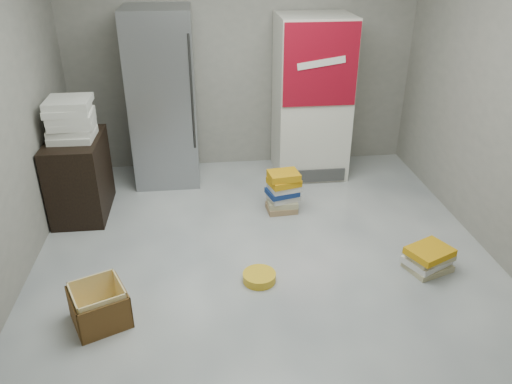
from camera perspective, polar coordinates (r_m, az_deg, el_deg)
The scene contains 10 objects.
ground at distance 4.15m, azimuth 1.68°, elevation -10.36°, with size 5.00×5.00×0.00m, color silver.
room_shell at distance 3.37m, azimuth 2.10°, elevation 14.67°, with size 4.04×5.04×2.82m.
steel_fridge at distance 5.62m, azimuth -10.57°, elevation 10.45°, with size 0.70×0.72×1.90m.
coke_cooler at distance 5.75m, azimuth 6.36°, elevation 10.64°, with size 0.80×0.73×1.80m.
wood_shelf at distance 5.26m, azimuth -19.51°, elevation 1.71°, with size 0.50×0.80×0.80m, color black.
supply_box_stack at distance 5.05m, azimuth -20.43°, elevation 7.83°, with size 0.45×0.43×0.39m.
phonebook_stack_main at distance 5.07m, azimuth 3.12°, elevation 0.07°, with size 0.37×0.34×0.44m.
phonebook_stack_side at distance 4.48m, azimuth 19.08°, elevation -7.15°, with size 0.44×0.43×0.22m.
cardboard_box at distance 3.89m, azimuth -17.44°, elevation -12.51°, with size 0.49×0.49×0.30m.
bucket_lid at distance 4.15m, azimuth 0.38°, elevation -9.70°, with size 0.27×0.27×0.07m, color gold.
Camera 1 is at (-0.49, -3.25, 2.53)m, focal length 35.00 mm.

